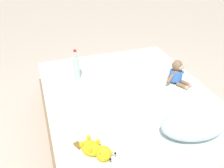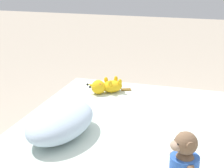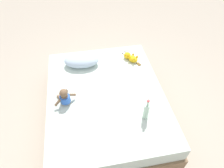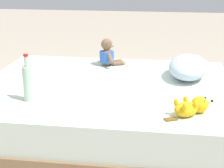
{
  "view_description": "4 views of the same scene",
  "coord_description": "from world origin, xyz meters",
  "views": [
    {
      "loc": [
        0.73,
        1.7,
        1.77
      ],
      "look_at": [
        0.15,
        -0.05,
        0.63
      ],
      "focal_mm": 40.28,
      "sensor_mm": 36.0,
      "label": 1
    },
    {
      "loc": [
        -1.81,
        -0.17,
        1.38
      ],
      "look_at": [
        0.49,
        0.54,
        0.57
      ],
      "focal_mm": 57.31,
      "sensor_mm": 36.0,
      "label": 2
    },
    {
      "loc": [
        -0.21,
        -1.64,
        2.42
      ],
      "look_at": [
        0.09,
        0.06,
        0.59
      ],
      "focal_mm": 31.99,
      "sensor_mm": 36.0,
      "label": 3
    },
    {
      "loc": [
        2.41,
        0.38,
        1.35
      ],
      "look_at": [
        0.16,
        0.06,
        0.57
      ],
      "focal_mm": 56.99,
      "sensor_mm": 36.0,
      "label": 4
    }
  ],
  "objects": [
    {
      "name": "plush_yellow_creature",
      "position": [
        0.47,
        0.57,
        0.56
      ],
      "size": [
        0.24,
        0.29,
        0.1
      ],
      "color": "yellow",
      "rests_on": "bed"
    },
    {
      "name": "ground_plane",
      "position": [
        0.0,
        0.0,
        0.0
      ],
      "size": [
        16.0,
        16.0,
        0.0
      ],
      "primitive_type": "plane",
      "color": "#B7A893"
    },
    {
      "name": "glass_bottle",
      "position": [
        0.38,
        -0.44,
        0.63
      ],
      "size": [
        0.06,
        0.06,
        0.31
      ],
      "color": "#B2D1B7",
      "rests_on": "bed"
    },
    {
      "name": "pillow",
      "position": [
        -0.25,
        0.59,
        0.59
      ],
      "size": [
        0.52,
        0.34,
        0.17
      ],
      "color": "silver",
      "rests_on": "bed"
    },
    {
      "name": "bed",
      "position": [
        0.0,
        0.0,
        0.25
      ],
      "size": [
        1.5,
        1.88,
        0.51
      ],
      "color": "#846647",
      "rests_on": "ground_plane"
    },
    {
      "name": "plush_monkey",
      "position": [
        -0.5,
        -0.07,
        0.6
      ],
      "size": [
        0.27,
        0.25,
        0.24
      ],
      "color": "brown",
      "rests_on": "bed"
    }
  ]
}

